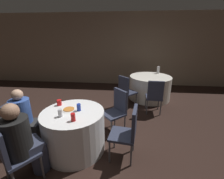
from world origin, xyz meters
The scene contains 18 objects.
ground_plane centered at (0.00, 0.00, 0.00)m, with size 16.00×16.00×0.00m, color black.
wall_back centered at (0.00, 4.06, 1.40)m, with size 16.00×0.06×2.80m.
table_near centered at (-0.15, 0.00, 0.37)m, with size 1.04×1.04×0.74m.
table_far centered at (1.47, 2.52, 0.37)m, with size 1.29×1.29×0.74m.
chair_near_east centered at (0.78, -0.12, 0.54)m, with size 0.45×0.45×0.91m.
chair_near_northeast centered at (0.54, 0.63, 0.54)m, with size 0.56×0.56×0.91m.
chair_near_southwest centered at (-0.70, -0.76, 0.54)m, with size 0.56×0.56×0.91m.
chair_near_west centered at (-1.08, -0.12, 0.54)m, with size 0.45×0.45×0.91m.
chair_far_southwest centered at (0.71, 1.79, 0.54)m, with size 0.57×0.57×0.91m.
chair_far_south centered at (1.44, 1.46, 0.54)m, with size 0.41×0.42×0.91m.
person_blue_shirt centered at (-0.91, -0.10, 0.56)m, with size 0.49×0.33×1.13m.
person_black_shirt centered at (-0.61, -0.63, 0.60)m, with size 0.46×0.49×1.17m.
pizza_plate_near centered at (-0.24, 0.07, 0.74)m, with size 0.23×0.23×0.02m.
soda_can_blue centered at (-0.06, 0.05, 0.80)m, with size 0.07×0.07×0.12m.
soda_can_red centered at (-0.04, -0.27, 0.80)m, with size 0.07×0.07×0.12m.
soda_can_silver centered at (-0.28, -0.17, 0.80)m, with size 0.07×0.07×0.12m.
cup_near centered at (-0.48, 0.22, 0.79)m, with size 0.08×0.08×0.10m.
bottle_far centered at (1.78, 2.98, 0.85)m, with size 0.09×0.09×0.23m.
Camera 1 is at (0.72, -2.14, 1.91)m, focal length 24.00 mm.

